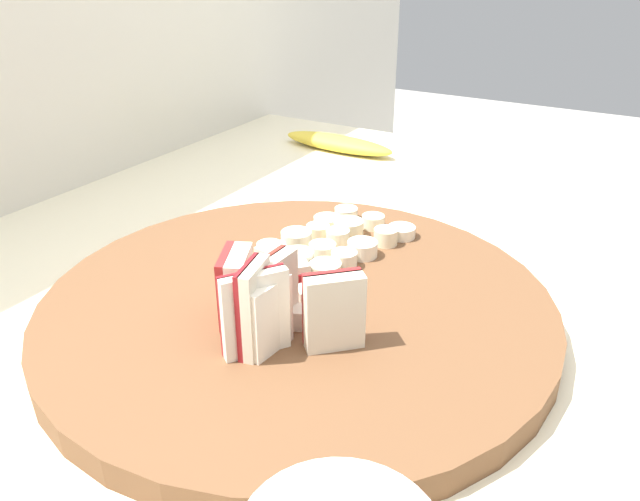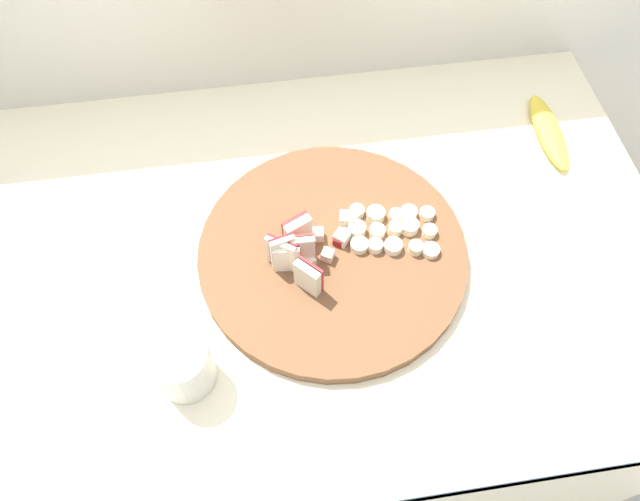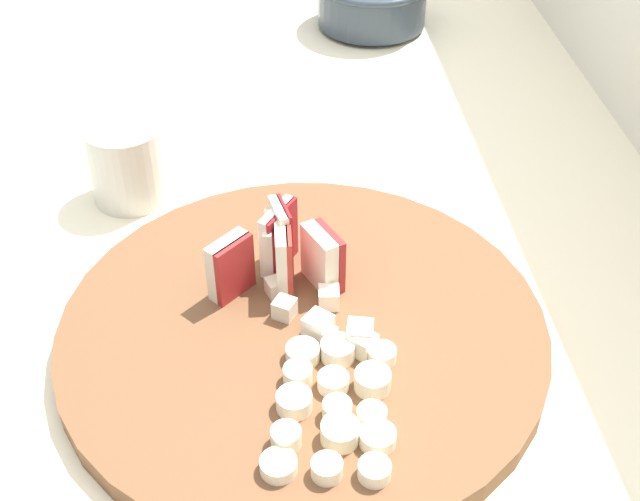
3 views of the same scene
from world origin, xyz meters
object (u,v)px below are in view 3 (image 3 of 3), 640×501
at_px(apple_dice_pile, 327,322).
at_px(cutting_board, 303,332).
at_px(apple_wedge_fan, 279,252).
at_px(banana_slice_rows, 334,404).
at_px(small_jar, 128,163).
at_px(ceramic_bowl, 372,0).

bearing_deg(apple_dice_pile, cutting_board, -116.83).
relative_size(apple_wedge_fan, apple_dice_pile, 1.20).
bearing_deg(banana_slice_rows, apple_wedge_fan, -168.18).
bearing_deg(apple_dice_pile, banana_slice_rows, -2.00).
bearing_deg(apple_wedge_fan, small_jar, -138.76).
bearing_deg(banana_slice_rows, ceramic_bowl, 169.95).
bearing_deg(ceramic_bowl, apple_dice_pile, -11.12).
height_order(apple_dice_pile, ceramic_bowl, ceramic_bowl).
xyz_separation_m(apple_wedge_fan, small_jar, (-0.17, -0.15, -0.01)).
xyz_separation_m(cutting_board, banana_slice_rows, (0.10, 0.02, 0.02)).
distance_m(cutting_board, apple_wedge_fan, 0.07).
bearing_deg(banana_slice_rows, small_jar, -150.94).
xyz_separation_m(banana_slice_rows, small_jar, (-0.32, -0.18, 0.01)).
xyz_separation_m(apple_wedge_fan, apple_dice_pile, (0.07, 0.04, -0.02)).
bearing_deg(small_jar, apple_wedge_fan, 41.24).
bearing_deg(ceramic_bowl, banana_slice_rows, -10.05).
relative_size(apple_wedge_fan, banana_slice_rows, 0.84).
bearing_deg(small_jar, cutting_board, 35.58).
bearing_deg(small_jar, apple_dice_pile, 37.53).
relative_size(cutting_board, small_jar, 4.91).
xyz_separation_m(cutting_board, apple_wedge_fan, (-0.06, -0.02, 0.04)).
xyz_separation_m(apple_dice_pile, banana_slice_rows, (0.09, -0.00, -0.00)).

